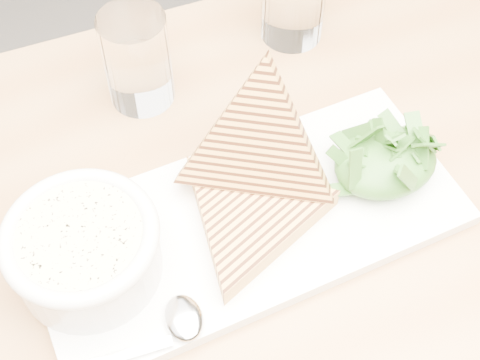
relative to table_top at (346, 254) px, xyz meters
name	(u,v)px	position (x,y,z in m)	size (l,w,h in m)	color
table_top	(346,254)	(0.00, 0.00, 0.00)	(1.12, 0.75, 0.04)	#905F35
table_leg_br	(476,116)	(0.51, 0.32, -0.38)	(0.06, 0.06, 0.72)	#905F35
platter	(249,222)	(-0.08, 0.06, 0.03)	(0.40, 0.18, 0.02)	white
soup_bowl	(87,254)	(-0.23, 0.06, 0.06)	(0.13, 0.13, 0.05)	white
soup	(80,236)	(-0.23, 0.06, 0.09)	(0.11, 0.11, 0.01)	beige
bowl_rim	(79,235)	(-0.23, 0.06, 0.09)	(0.13, 0.13, 0.01)	white
sandwich_flat	(250,217)	(-0.08, 0.05, 0.05)	(0.17, 0.17, 0.02)	#C48A40
sandwich_lean	(258,146)	(-0.05, 0.09, 0.09)	(0.17, 0.17, 0.09)	#C48A40
salad_base	(385,162)	(0.06, 0.05, 0.05)	(0.10, 0.08, 0.04)	#1D4512
arugula_pile	(387,157)	(0.06, 0.05, 0.06)	(0.11, 0.10, 0.05)	#3D7128
spoon_bowl	(184,318)	(-0.17, -0.02, 0.04)	(0.03, 0.04, 0.01)	silver
spoon_handle	(107,360)	(-0.24, -0.02, 0.04)	(0.11, 0.01, 0.00)	silver
glass_near	(137,60)	(-0.11, 0.26, 0.07)	(0.07, 0.07, 0.11)	white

